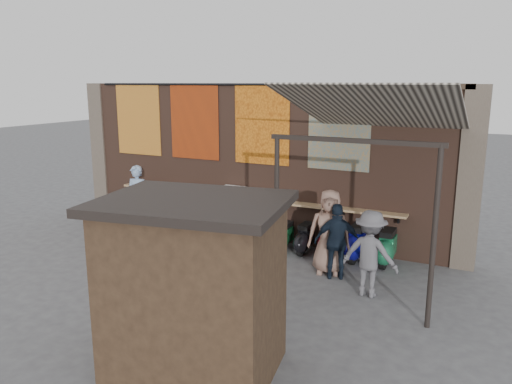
% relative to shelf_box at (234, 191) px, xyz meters
% --- Properties ---
extents(ground, '(70.00, 70.00, 0.00)m').
position_rel_shelf_box_xyz_m(ground, '(0.41, -2.30, -1.25)').
color(ground, '#474749').
rests_on(ground, ground).
extents(brick_wall, '(10.00, 0.40, 4.00)m').
position_rel_shelf_box_xyz_m(brick_wall, '(0.41, 0.40, 0.75)').
color(brick_wall, brown).
rests_on(brick_wall, ground).
extents(pier_left, '(0.50, 0.50, 4.00)m').
position_rel_shelf_box_xyz_m(pier_left, '(-4.79, 0.40, 0.75)').
color(pier_left, '#4C4238').
rests_on(pier_left, ground).
extents(pier_right, '(0.50, 0.50, 4.00)m').
position_rel_shelf_box_xyz_m(pier_right, '(5.61, 0.40, 0.75)').
color(pier_right, '#4C4238').
rests_on(pier_right, ground).
extents(eating_counter, '(8.00, 0.32, 0.05)m').
position_rel_shelf_box_xyz_m(eating_counter, '(0.41, 0.03, -0.15)').
color(eating_counter, '#9E7A51').
rests_on(eating_counter, brick_wall).
extents(shelf_box, '(0.63, 0.30, 0.25)m').
position_rel_shelf_box_xyz_m(shelf_box, '(0.00, 0.00, 0.00)').
color(shelf_box, white).
rests_on(shelf_box, eating_counter).
extents(tapestry_redgold, '(1.50, 0.02, 2.00)m').
position_rel_shelf_box_xyz_m(tapestry_redgold, '(-3.19, 0.18, 1.75)').
color(tapestry_redgold, maroon).
rests_on(tapestry_redgold, brick_wall).
extents(tapestry_sun, '(1.50, 0.02, 2.00)m').
position_rel_shelf_box_xyz_m(tapestry_sun, '(-1.29, 0.18, 1.75)').
color(tapestry_sun, '#F84B0E').
rests_on(tapestry_sun, brick_wall).
extents(tapestry_orange, '(1.50, 0.02, 2.00)m').
position_rel_shelf_box_xyz_m(tapestry_orange, '(0.71, 0.18, 1.75)').
color(tapestry_orange, orange).
rests_on(tapestry_orange, brick_wall).
extents(tapestry_multi, '(1.50, 0.02, 2.00)m').
position_rel_shelf_box_xyz_m(tapestry_multi, '(2.71, 0.18, 1.75)').
color(tapestry_multi, '#236181').
rests_on(tapestry_multi, brick_wall).
extents(hang_rail, '(9.50, 0.06, 0.06)m').
position_rel_shelf_box_xyz_m(hang_rail, '(0.41, 0.17, 2.73)').
color(hang_rail, black).
rests_on(hang_rail, brick_wall).
extents(scooter_stool_0, '(0.33, 0.73, 0.69)m').
position_rel_shelf_box_xyz_m(scooter_stool_0, '(-2.18, -0.34, -0.91)').
color(scooter_stool_0, navy).
rests_on(scooter_stool_0, ground).
extents(scooter_stool_1, '(0.34, 0.76, 0.72)m').
position_rel_shelf_box_xyz_m(scooter_stool_1, '(-1.58, -0.30, -0.89)').
color(scooter_stool_1, '#B50D32').
rests_on(scooter_stool_1, ground).
extents(scooter_stool_2, '(0.32, 0.72, 0.68)m').
position_rel_shelf_box_xyz_m(scooter_stool_2, '(-0.91, -0.35, -0.91)').
color(scooter_stool_2, black).
rests_on(scooter_stool_2, ground).
extents(scooter_stool_3, '(0.34, 0.76, 0.72)m').
position_rel_shelf_box_xyz_m(scooter_stool_3, '(-0.33, -0.25, -0.89)').
color(scooter_stool_3, maroon).
rests_on(scooter_stool_3, ground).
extents(scooter_stool_4, '(0.33, 0.73, 0.70)m').
position_rel_shelf_box_xyz_m(scooter_stool_4, '(0.32, -0.25, -0.90)').
color(scooter_stool_4, '#0C5A19').
rests_on(scooter_stool_4, ground).
extents(scooter_stool_5, '(0.33, 0.73, 0.70)m').
position_rel_shelf_box_xyz_m(scooter_stool_5, '(0.94, -0.33, -0.90)').
color(scooter_stool_5, '#271958').
rests_on(scooter_stool_5, ground).
extents(scooter_stool_6, '(0.32, 0.71, 0.67)m').
position_rel_shelf_box_xyz_m(scooter_stool_6, '(1.58, -0.32, -0.92)').
color(scooter_stool_6, '#0E4724').
rests_on(scooter_stool_6, ground).
extents(scooter_stool_7, '(0.34, 0.76, 0.72)m').
position_rel_shelf_box_xyz_m(scooter_stool_7, '(2.12, -0.35, -0.89)').
color(scooter_stool_7, black).
rests_on(scooter_stool_7, ground).
extents(scooter_stool_8, '(0.39, 0.87, 0.83)m').
position_rel_shelf_box_xyz_m(scooter_stool_8, '(2.75, -0.29, -0.84)').
color(scooter_stool_8, maroon).
rests_on(scooter_stool_8, ground).
extents(scooter_stool_9, '(0.39, 0.88, 0.83)m').
position_rel_shelf_box_xyz_m(scooter_stool_9, '(3.37, -0.29, -0.83)').
color(scooter_stool_9, '#0B0B73').
rests_on(scooter_stool_9, ground).
extents(scooter_stool_10, '(0.38, 0.85, 0.81)m').
position_rel_shelf_box_xyz_m(scooter_stool_10, '(4.06, -0.29, -0.85)').
color(scooter_stool_10, '#1A6942').
rests_on(scooter_stool_10, ground).
extents(diner_left, '(0.73, 0.53, 1.84)m').
position_rel_shelf_box_xyz_m(diner_left, '(-2.63, -0.69, -0.33)').
color(diner_left, '#85A0C1').
rests_on(diner_left, ground).
extents(diner_right, '(0.83, 0.71, 1.50)m').
position_rel_shelf_box_xyz_m(diner_right, '(-0.90, -0.90, -0.50)').
color(diner_right, '#2E242A').
rests_on(diner_right, ground).
extents(shopper_navy, '(1.02, 0.70, 1.61)m').
position_rel_shelf_box_xyz_m(shopper_navy, '(3.28, -1.52, -0.45)').
color(shopper_navy, black).
rests_on(shopper_navy, ground).
extents(shopper_grey, '(1.15, 0.73, 1.69)m').
position_rel_shelf_box_xyz_m(shopper_grey, '(4.10, -2.07, -0.41)').
color(shopper_grey, '#5B595E').
rests_on(shopper_grey, ground).
extents(shopper_tan, '(1.02, 0.80, 1.83)m').
position_rel_shelf_box_xyz_m(shopper_tan, '(3.02, -1.28, -0.34)').
color(shopper_tan, '#8C6959').
rests_on(shopper_tan, ground).
extents(market_stall, '(2.46, 2.01, 2.40)m').
position_rel_shelf_box_xyz_m(market_stall, '(2.53, -5.71, -0.05)').
color(market_stall, black).
rests_on(market_stall, ground).
extents(stall_roof, '(2.77, 2.30, 0.12)m').
position_rel_shelf_box_xyz_m(stall_roof, '(2.53, -5.71, 1.21)').
color(stall_roof, black).
rests_on(stall_roof, market_stall).
extents(stall_sign, '(1.19, 0.24, 0.50)m').
position_rel_shelf_box_xyz_m(stall_sign, '(2.39, -4.86, 0.49)').
color(stall_sign, gold).
rests_on(stall_sign, market_stall).
extents(stall_shelf, '(1.83, 0.40, 0.06)m').
position_rel_shelf_box_xyz_m(stall_shelf, '(2.39, -4.86, -0.37)').
color(stall_shelf, '#473321').
rests_on(stall_shelf, market_stall).
extents(awning_canvas, '(3.20, 3.28, 0.97)m').
position_rel_shelf_box_xyz_m(awning_canvas, '(3.91, -1.40, 2.30)').
color(awning_canvas, beige).
rests_on(awning_canvas, brick_wall).
extents(awning_ledger, '(3.30, 0.08, 0.12)m').
position_rel_shelf_box_xyz_m(awning_ledger, '(3.91, 0.19, 2.70)').
color(awning_ledger, '#33261C').
rests_on(awning_ledger, brick_wall).
extents(awning_header, '(3.00, 0.08, 0.08)m').
position_rel_shelf_box_xyz_m(awning_header, '(3.91, -2.90, 1.83)').
color(awning_header, black).
rests_on(awning_header, awning_post_left).
extents(awning_post_left, '(0.09, 0.09, 3.10)m').
position_rel_shelf_box_xyz_m(awning_post_left, '(2.51, -2.90, 0.30)').
color(awning_post_left, black).
rests_on(awning_post_left, ground).
extents(awning_post_right, '(0.09, 0.09, 3.10)m').
position_rel_shelf_box_xyz_m(awning_post_right, '(5.31, -2.90, 0.30)').
color(awning_post_right, black).
rests_on(awning_post_right, ground).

